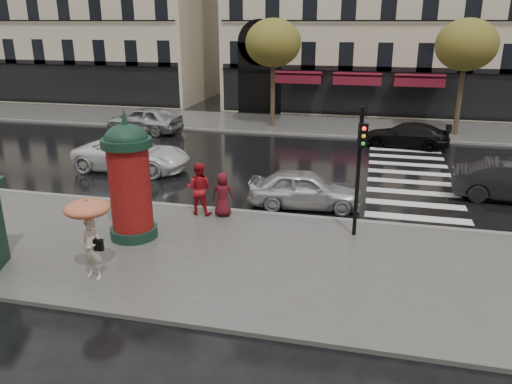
% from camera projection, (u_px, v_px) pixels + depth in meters
% --- Properties ---
extents(ground, '(160.00, 160.00, 0.00)m').
position_uv_depth(ground, '(217.00, 250.00, 14.88)').
color(ground, black).
rests_on(ground, ground).
extents(near_sidewalk, '(90.00, 7.00, 0.12)m').
position_uv_depth(near_sidewalk, '(212.00, 255.00, 14.41)').
color(near_sidewalk, '#474744').
rests_on(near_sidewalk, ground).
extents(far_sidewalk, '(90.00, 6.00, 0.12)m').
position_uv_depth(far_sidewalk, '(306.00, 125.00, 32.34)').
color(far_sidewalk, '#474744').
rests_on(far_sidewalk, ground).
extents(near_kerb, '(90.00, 0.25, 0.14)m').
position_uv_depth(near_kerb, '(243.00, 212.00, 17.62)').
color(near_kerb, slate).
rests_on(near_kerb, ground).
extents(far_kerb, '(90.00, 0.25, 0.14)m').
position_uv_depth(far_kerb, '(299.00, 135.00, 29.58)').
color(far_kerb, slate).
rests_on(far_kerb, ground).
extents(zebra_crossing, '(3.60, 11.75, 0.01)m').
position_uv_depth(zebra_crossing, '(409.00, 173.00, 22.41)').
color(zebra_crossing, silver).
rests_on(zebra_crossing, ground).
extents(tree_far_left, '(3.40, 3.40, 6.64)m').
position_uv_depth(tree_far_left, '(273.00, 43.00, 30.19)').
color(tree_far_left, '#38281C').
rests_on(tree_far_left, ground).
extents(tree_far_right, '(3.40, 3.40, 6.64)m').
position_uv_depth(tree_far_right, '(466.00, 45.00, 27.80)').
color(tree_far_right, '#38281C').
rests_on(tree_far_right, ground).
extents(woman_umbrella, '(1.15, 1.15, 2.20)m').
position_uv_depth(woman_umbrella, '(89.00, 226.00, 12.57)').
color(woman_umbrella, beige).
rests_on(woman_umbrella, near_sidewalk).
extents(woman_red, '(0.91, 0.72, 1.84)m').
position_uv_depth(woman_red, '(199.00, 188.00, 17.06)').
color(woman_red, '#A7141D').
rests_on(woman_red, near_sidewalk).
extents(man_burgundy, '(0.81, 0.59, 1.53)m').
position_uv_depth(man_burgundy, '(223.00, 195.00, 16.92)').
color(man_burgundy, '#521018').
rests_on(man_burgundy, near_sidewalk).
extents(morris_column, '(1.48, 1.48, 3.99)m').
position_uv_depth(morris_column, '(129.00, 178.00, 14.90)').
color(morris_column, black).
rests_on(morris_column, near_sidewalk).
extents(traffic_light, '(0.29, 0.40, 4.02)m').
position_uv_depth(traffic_light, '(360.00, 160.00, 14.78)').
color(traffic_light, black).
rests_on(traffic_light, near_sidewalk).
extents(car_silver, '(4.25, 2.01, 1.40)m').
position_uv_depth(car_silver, '(305.00, 189.00, 18.08)').
color(car_silver, silver).
rests_on(car_silver, ground).
extents(car_white, '(5.31, 2.55, 1.46)m').
position_uv_depth(car_white, '(132.00, 155.00, 22.58)').
color(car_white, white).
rests_on(car_white, ground).
extents(car_black, '(4.67, 2.41, 1.30)m').
position_uv_depth(car_black, '(407.00, 135.00, 26.81)').
color(car_black, black).
rests_on(car_black, ground).
extents(car_far_silver, '(4.91, 2.50, 1.60)m').
position_uv_depth(car_far_silver, '(144.00, 120.00, 30.15)').
color(car_far_silver, '#A4A5A9').
rests_on(car_far_silver, ground).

